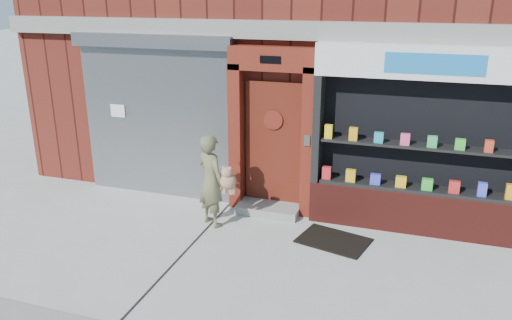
% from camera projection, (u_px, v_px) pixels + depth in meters
% --- Properties ---
extents(ground, '(80.00, 80.00, 0.00)m').
position_uv_depth(ground, '(285.00, 267.00, 7.13)').
color(ground, '#9E9E99').
rests_on(ground, ground).
extents(shutter_bay, '(3.10, 0.30, 3.04)m').
position_uv_depth(shutter_bay, '(156.00, 107.00, 9.20)').
color(shutter_bay, gray).
rests_on(shutter_bay, ground).
extents(red_door_bay, '(1.52, 0.58, 2.90)m').
position_uv_depth(red_door_bay, '(272.00, 132.00, 8.56)').
color(red_door_bay, '#5A190F').
rests_on(red_door_bay, ground).
extents(pharmacy_bay, '(3.50, 0.41, 3.00)m').
position_uv_depth(pharmacy_bay, '(424.00, 151.00, 7.81)').
color(pharmacy_bay, '#5A1B15').
rests_on(pharmacy_bay, ground).
extents(woman, '(0.80, 0.61, 1.57)m').
position_uv_depth(woman, '(212.00, 181.00, 8.20)').
color(woman, '#646341').
rests_on(woman, ground).
extents(doormat, '(1.21, 0.98, 0.03)m').
position_uv_depth(doormat, '(334.00, 240.00, 7.87)').
color(doormat, black).
rests_on(doormat, ground).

